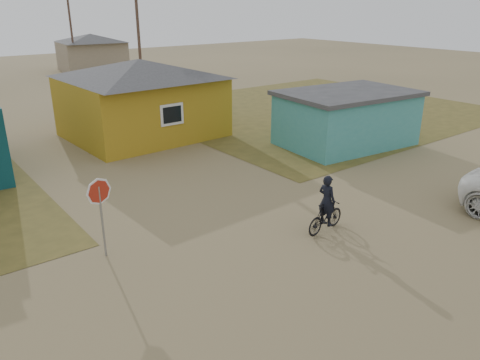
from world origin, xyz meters
The scene contains 9 objects.
ground centered at (0.00, 0.00, 0.00)m, with size 120.00×120.00×0.00m, color olive.
grass_ne centered at (14.00, 13.00, 0.01)m, with size 20.00×18.00×0.00m, color brown.
house_yellow centered at (2.50, 14.00, 2.00)m, with size 7.72×6.76×3.90m.
shed_turquoise centered at (9.50, 6.50, 1.31)m, with size 6.71×4.93×2.60m.
house_beige_east centered at (10.00, 40.00, 1.86)m, with size 6.95×6.05×3.60m.
utility_pole_near centered at (6.50, 22.00, 4.14)m, with size 1.40×0.20×8.00m.
utility_pole_far centered at (7.50, 38.00, 4.14)m, with size 1.40×0.20×8.00m.
stop_sign centered at (-4.07, 3.33, 1.69)m, with size 0.74×0.17×2.28m.
cyclist centered at (1.78, 0.68, 0.65)m, with size 1.62×0.60×1.79m.
Camera 1 is at (-8.06, -7.81, 6.50)m, focal length 35.00 mm.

